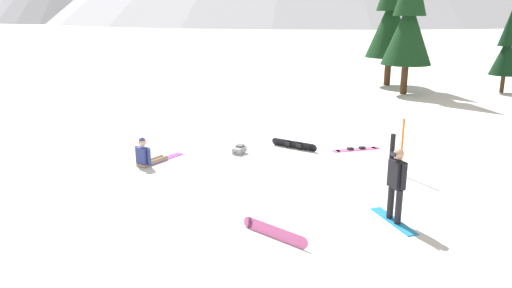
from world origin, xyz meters
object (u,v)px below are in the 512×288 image
object	(u,v)px
backpack_grey	(239,149)
pine_tree_short	(409,19)
snowboarder_midground	(148,155)
loose_snowboard_far_spare	(294,145)
snowboarder_foreground	(396,183)
trail_marker_pole	(402,147)
loose_snowboard_near_right	(275,232)
pine_tree_leaning	(507,48)
pine_tree_young	(392,14)
loose_snowboard_near_left	(356,149)

from	to	relation	value
backpack_grey	pine_tree_short	size ratio (longest dim) A/B	0.07
snowboarder_midground	loose_snowboard_far_spare	bearing A→B (deg)	30.78
snowboarder_foreground	pine_tree_short	xyz separation A→B (m)	(2.37, 17.91, 3.18)
trail_marker_pole	pine_tree_short	distance (m)	15.01
backpack_grey	loose_snowboard_far_spare	bearing A→B (deg)	26.84
loose_snowboard_near_right	pine_tree_leaning	size ratio (longest dim) A/B	0.32
backpack_grey	pine_tree_young	size ratio (longest dim) A/B	0.07
loose_snowboard_far_spare	loose_snowboard_near_right	bearing A→B (deg)	-88.28
loose_snowboard_far_spare	pine_tree_leaning	xyz separation A→B (m)	(10.80, 13.62, 2.39)
trail_marker_pole	backpack_grey	bearing A→B (deg)	164.82
pine_tree_leaning	backpack_grey	bearing A→B (deg)	-130.86
pine_tree_short	snowboarder_foreground	bearing A→B (deg)	-97.54
backpack_grey	trail_marker_pole	xyz separation A→B (m)	(5.05, -1.37, 0.70)
snowboarder_foreground	snowboarder_midground	xyz separation A→B (m)	(-7.08, 3.08, -0.63)
loose_snowboard_near_left	pine_tree_young	size ratio (longest dim) A/B	0.22
loose_snowboard_near_left	pine_tree_leaning	bearing A→B (deg)	57.17
loose_snowboard_near_left	loose_snowboard_far_spare	bearing A→B (deg)	-174.94
trail_marker_pole	snowboarder_midground	bearing A→B (deg)	-177.69
snowboarder_midground	trail_marker_pole	xyz separation A→B (m)	(7.61, 0.31, 0.53)
pine_tree_short	trail_marker_pole	bearing A→B (deg)	-97.21
snowboarder_foreground	loose_snowboard_near_left	xyz separation A→B (m)	(-0.64, 5.83, -0.92)
loose_snowboard_near_left	trail_marker_pole	distance (m)	2.83
loose_snowboard_far_spare	backpack_grey	world-z (taller)	backpack_grey
snowboarder_foreground	trail_marker_pole	world-z (taller)	snowboarder_foreground
pine_tree_leaning	loose_snowboard_near_left	bearing A→B (deg)	-122.83
loose_snowboard_near_left	pine_tree_young	xyz separation A→B (m)	(2.40, 15.36, 4.33)
loose_snowboard_far_spare	snowboarder_midground	bearing A→B (deg)	-149.22
loose_snowboard_far_spare	pine_tree_young	distance (m)	16.74
pine_tree_young	pine_tree_short	size ratio (longest dim) A/B	1.06
loose_snowboard_near_right	loose_snowboard_far_spare	distance (m)	6.90
pine_tree_young	snowboarder_foreground	bearing A→B (deg)	-94.75
snowboarder_midground	loose_snowboard_near_right	size ratio (longest dim) A/B	1.17
pine_tree_young	backpack_grey	bearing A→B (deg)	-110.92
pine_tree_short	snowboarder_midground	bearing A→B (deg)	-122.50
snowboarder_midground	trail_marker_pole	size ratio (longest dim) A/B	1.05
loose_snowboard_far_spare	trail_marker_pole	xyz separation A→B (m)	(3.31, -2.26, 0.70)
pine_tree_young	pine_tree_short	world-z (taller)	pine_tree_young
trail_marker_pole	pine_tree_short	size ratio (longest dim) A/B	0.22
loose_snowboard_near_left	loose_snowboard_near_right	distance (m)	7.34
snowboarder_midground	pine_tree_young	size ratio (longest dim) A/B	0.22
loose_snowboard_near_left	trail_marker_pole	world-z (taller)	trail_marker_pole
pine_tree_leaning	snowboarder_midground	bearing A→B (deg)	-133.02
pine_tree_young	pine_tree_short	bearing A→B (deg)	-79.46
loose_snowboard_near_right	pine_tree_short	distance (m)	20.19
loose_snowboard_near_right	pine_tree_short	size ratio (longest dim) A/B	0.20
loose_snowboard_near_right	pine_tree_short	xyz separation A→B (m)	(4.94, 19.17, 3.99)
pine_tree_leaning	pine_tree_short	distance (m)	6.03
snowboarder_midground	pine_tree_young	distance (m)	20.56
loose_snowboard_far_spare	trail_marker_pole	world-z (taller)	trail_marker_pole
loose_snowboard_near_right	pine_tree_young	distance (m)	23.25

